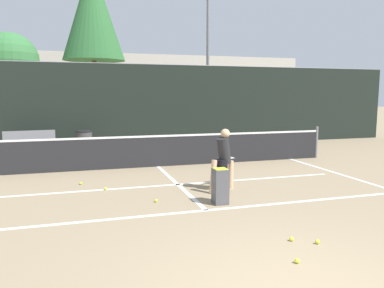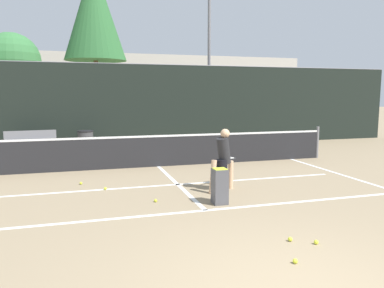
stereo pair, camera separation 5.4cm
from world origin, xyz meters
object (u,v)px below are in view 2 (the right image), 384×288
Objects in this scene: trash_bin at (86,141)px; courtside_bench at (31,142)px; ball_hopper at (220,185)px; player_practicing at (223,157)px; parked_car at (88,127)px.

courtside_bench is at bearing -174.79° from trash_bin.
ball_hopper is 0.89× the size of trash_bin.
player_practicing is 7.44m from trash_bin.
ball_hopper is at bearing -65.62° from courtside_bench.
courtside_bench is 2.22× the size of trash_bin.
player_practicing reaches higher than courtside_bench.
player_practicing is at bearing -59.61° from courtside_bench.
player_practicing reaches higher than trash_bin.
trash_bin is at bearing 107.53° from ball_hopper.
parked_car is at bearing 75.78° from player_practicing.
trash_bin is at bearing -0.13° from courtside_bench.
parked_car is (-2.74, 10.42, -0.12)m from player_practicing.
trash_bin is (-2.91, 6.84, -0.36)m from player_practicing.
trash_bin is (1.89, 0.17, -0.07)m from courtside_bench.
courtside_bench is at bearing -118.73° from parked_car.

